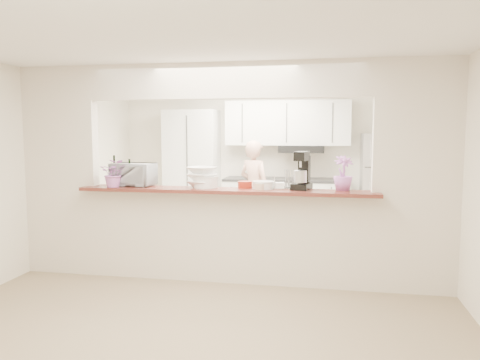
% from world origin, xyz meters
% --- Properties ---
extents(floor, '(6.00, 6.00, 0.00)m').
position_xyz_m(floor, '(0.00, 0.00, 0.00)').
color(floor, '#9C8669').
rests_on(floor, ground).
extents(tile_overlay, '(5.00, 2.90, 0.01)m').
position_xyz_m(tile_overlay, '(0.00, 1.55, 0.01)').
color(tile_overlay, beige).
rests_on(tile_overlay, floor).
extents(partition, '(5.00, 0.15, 2.50)m').
position_xyz_m(partition, '(0.00, 0.00, 1.48)').
color(partition, beige).
rests_on(partition, floor).
extents(bar_counter, '(3.40, 0.38, 1.09)m').
position_xyz_m(bar_counter, '(0.00, -0.00, 0.58)').
color(bar_counter, beige).
rests_on(bar_counter, floor).
extents(kitchen_cabinets, '(3.15, 0.62, 2.25)m').
position_xyz_m(kitchen_cabinets, '(-0.19, 2.72, 0.97)').
color(kitchen_cabinets, silver).
rests_on(kitchen_cabinets, floor).
extents(refrigerator, '(0.75, 0.70, 1.70)m').
position_xyz_m(refrigerator, '(2.05, 2.65, 0.85)').
color(refrigerator, '#A6A6AB').
rests_on(refrigerator, floor).
extents(flower_left, '(0.35, 0.32, 0.33)m').
position_xyz_m(flower_left, '(-1.30, -0.15, 1.25)').
color(flower_left, '#C86AB1').
rests_on(flower_left, bar_counter).
extents(wine_bottle_a, '(0.07, 0.07, 0.36)m').
position_xyz_m(wine_bottle_a, '(-1.40, 0.07, 1.23)').
color(wine_bottle_a, black).
rests_on(wine_bottle_a, bar_counter).
extents(wine_bottle_b, '(0.06, 0.06, 0.32)m').
position_xyz_m(wine_bottle_b, '(-1.16, -0.02, 1.22)').
color(wine_bottle_b, black).
rests_on(wine_bottle_b, bar_counter).
extents(toaster_oven, '(0.50, 0.35, 0.27)m').
position_xyz_m(toaster_oven, '(-1.15, 0.05, 1.23)').
color(toaster_oven, '#B8B8BE').
rests_on(toaster_oven, bar_counter).
extents(serving_bowls, '(0.42, 0.42, 0.23)m').
position_xyz_m(serving_bowls, '(-0.30, 0.05, 1.21)').
color(serving_bowls, white).
rests_on(serving_bowls, bar_counter).
extents(plate_stack_a, '(0.29, 0.29, 0.13)m').
position_xyz_m(plate_stack_a, '(-0.25, 0.03, 1.16)').
color(plate_stack_a, white).
rests_on(plate_stack_a, bar_counter).
extents(plate_stack_b, '(0.25, 0.25, 0.09)m').
position_xyz_m(plate_stack_b, '(0.42, 0.03, 1.13)').
color(plate_stack_b, white).
rests_on(plate_stack_b, bar_counter).
extents(red_bowl, '(0.16, 0.16, 0.08)m').
position_xyz_m(red_bowl, '(0.20, 0.08, 1.13)').
color(red_bowl, maroon).
rests_on(red_bowl, bar_counter).
extents(tan_bowl, '(0.14, 0.14, 0.07)m').
position_xyz_m(tan_bowl, '(0.40, -0.03, 1.12)').
color(tan_bowl, beige).
rests_on(tan_bowl, bar_counter).
extents(utensil_caddy, '(0.26, 0.17, 0.22)m').
position_xyz_m(utensil_caddy, '(0.65, 0.05, 1.18)').
color(utensil_caddy, silver).
rests_on(utensil_caddy, bar_counter).
extents(stand_mixer, '(0.24, 0.32, 0.43)m').
position_xyz_m(stand_mixer, '(0.85, 0.06, 1.28)').
color(stand_mixer, black).
rests_on(stand_mixer, bar_counter).
extents(flower_right, '(0.27, 0.27, 0.38)m').
position_xyz_m(flower_right, '(1.30, 0.05, 1.28)').
color(flower_right, '#A962B6').
rests_on(flower_right, bar_counter).
extents(person, '(0.69, 0.62, 1.58)m').
position_xyz_m(person, '(-0.03, 2.30, 0.79)').
color(person, tan).
rests_on(person, floor).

